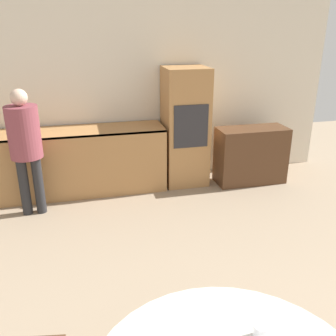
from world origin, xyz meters
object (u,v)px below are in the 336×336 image
object	(u,v)px
oven_unit	(185,127)
cup	(261,332)
sideboard	(251,155)
person_standing	(25,140)

from	to	relation	value
oven_unit	cup	size ratio (longest dim) A/B	20.55
sideboard	person_standing	xyz separation A→B (m)	(-3.09, -0.30, 0.54)
oven_unit	sideboard	xyz separation A→B (m)	(0.96, -0.23, -0.43)
sideboard	oven_unit	bearing A→B (deg)	166.31
oven_unit	cup	distance (m)	3.81
oven_unit	person_standing	bearing A→B (deg)	-165.86
person_standing	cup	xyz separation A→B (m)	(1.46, -3.21, -0.16)
oven_unit	person_standing	xyz separation A→B (m)	(-2.13, -0.54, 0.11)
sideboard	cup	bearing A→B (deg)	-114.93
cup	person_standing	bearing A→B (deg)	114.41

